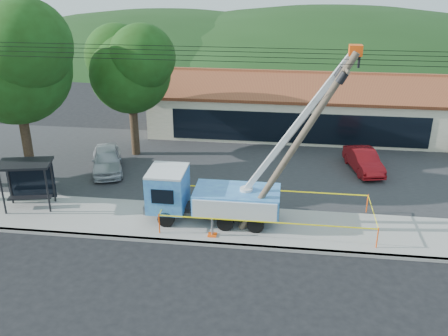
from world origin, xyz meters
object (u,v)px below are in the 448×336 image
car_red (362,172)px  bus_shelter (27,173)px  utility_truck (210,194)px  car_silver (108,172)px  leaning_pole (300,139)px

car_red → bus_shelter: bearing=-171.3°
utility_truck → car_red: bearing=41.7°
bus_shelter → car_red: 19.95m
bus_shelter → car_red: bearing=8.9°
utility_truck → bus_shelter: size_ratio=3.31×
car_silver → leaning_pole: bearing=-48.0°
leaning_pole → car_silver: bearing=152.2°
bus_shelter → car_silver: bearing=52.3°
leaning_pole → bus_shelter: bearing=176.1°
bus_shelter → car_red: bus_shelter is taller
car_silver → car_red: car_silver is taller
utility_truck → car_silver: 9.37m
car_red → car_silver: bearing=174.5°
leaning_pole → car_silver: (-11.69, 6.17, -4.98)m
car_silver → car_red: 16.15m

